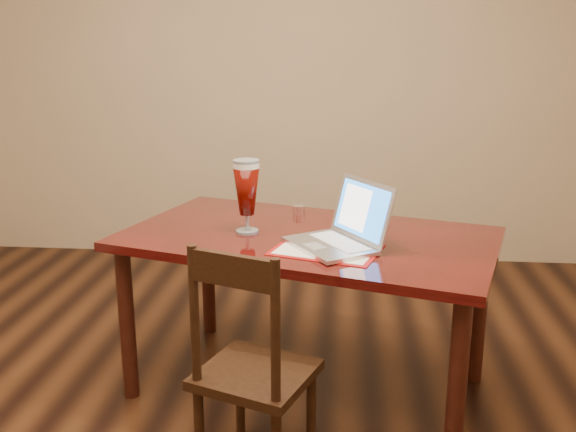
{
  "coord_description": "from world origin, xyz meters",
  "views": [
    {
      "loc": [
        0.54,
        -2.05,
        1.55
      ],
      "look_at": [
        0.3,
        0.59,
        0.83
      ],
      "focal_mm": 40.0,
      "sensor_mm": 36.0,
      "label": 1
    }
  ],
  "objects": [
    {
      "name": "dining_chair",
      "position": [
        0.22,
        -0.02,
        0.42
      ],
      "size": [
        0.49,
        0.48,
        0.9
      ],
      "rotation": [
        0.0,
        0.0,
        -0.36
      ],
      "color": "black",
      "rests_on": "ground"
    },
    {
      "name": "dining_table",
      "position": [
        0.38,
        0.61,
        0.67
      ],
      "size": [
        1.77,
        1.31,
        1.06
      ],
      "rotation": [
        0.0,
        0.0,
        -0.29
      ],
      "color": "#4B0B0A",
      "rests_on": "ground"
    }
  ]
}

